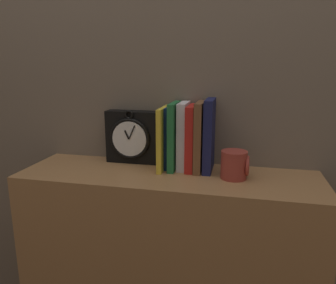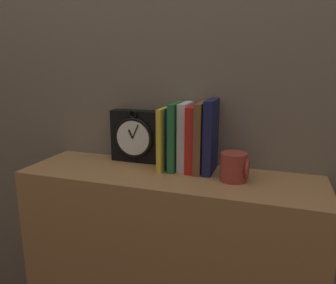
{
  "view_description": "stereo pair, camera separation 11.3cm",
  "coord_description": "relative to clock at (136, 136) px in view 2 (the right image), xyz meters",
  "views": [
    {
      "loc": [
        0.24,
        -1.07,
        1.24
      ],
      "look_at": [
        0.0,
        0.0,
        0.98
      ],
      "focal_mm": 35.0,
      "sensor_mm": 36.0,
      "label": 1
    },
    {
      "loc": [
        0.35,
        -1.04,
        1.24
      ],
      "look_at": [
        0.0,
        0.0,
        0.98
      ],
      "focal_mm": 35.0,
      "sensor_mm": 36.0,
      "label": 2
    }
  ],
  "objects": [
    {
      "name": "wall_back",
      "position": [
        0.17,
        0.07,
        0.33
      ],
      "size": [
        6.0,
        0.05,
        2.6
      ],
      "color": "#756656",
      "rests_on": "ground_plane"
    },
    {
      "name": "bookshelf",
      "position": [
        0.17,
        -0.11,
        -0.53
      ],
      "size": [
        1.06,
        0.31,
        0.86
      ],
      "color": "#A87547",
      "rests_on": "ground_plane"
    },
    {
      "name": "clock",
      "position": [
        0.0,
        0.0,
        0.0
      ],
      "size": [
        0.2,
        0.07,
        0.21
      ],
      "color": "black",
      "rests_on": "bookshelf"
    },
    {
      "name": "book_slot0_yellow",
      "position": [
        0.14,
        -0.04,
        0.01
      ],
      "size": [
        0.02,
        0.16,
        0.23
      ],
      "color": "yellow",
      "rests_on": "bookshelf"
    },
    {
      "name": "book_slot1_navy",
      "position": [
        0.15,
        -0.02,
        0.01
      ],
      "size": [
        0.02,
        0.12,
        0.23
      ],
      "color": "navy",
      "rests_on": "bookshelf"
    },
    {
      "name": "book_slot2_green",
      "position": [
        0.17,
        -0.04,
        0.02
      ],
      "size": [
        0.02,
        0.14,
        0.24
      ],
      "color": "#226D39",
      "rests_on": "bookshelf"
    },
    {
      "name": "book_slot3_white",
      "position": [
        0.21,
        -0.03,
        0.02
      ],
      "size": [
        0.03,
        0.12,
        0.24
      ],
      "color": "white",
      "rests_on": "bookshelf"
    },
    {
      "name": "book_slot4_red",
      "position": [
        0.24,
        -0.03,
        0.02
      ],
      "size": [
        0.03,
        0.14,
        0.24
      ],
      "color": "red",
      "rests_on": "bookshelf"
    },
    {
      "name": "book_slot5_brown",
      "position": [
        0.27,
        -0.04,
        0.02
      ],
      "size": [
        0.03,
        0.14,
        0.25
      ],
      "color": "brown",
      "rests_on": "bookshelf"
    },
    {
      "name": "book_slot6_navy",
      "position": [
        0.3,
        -0.03,
        0.03
      ],
      "size": [
        0.03,
        0.14,
        0.26
      ],
      "color": "#191C4A",
      "rests_on": "bookshelf"
    },
    {
      "name": "mug",
      "position": [
        0.4,
        -0.1,
        -0.05
      ],
      "size": [
        0.09,
        0.09,
        0.1
      ],
      "color": "#9E382D",
      "rests_on": "bookshelf"
    }
  ]
}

